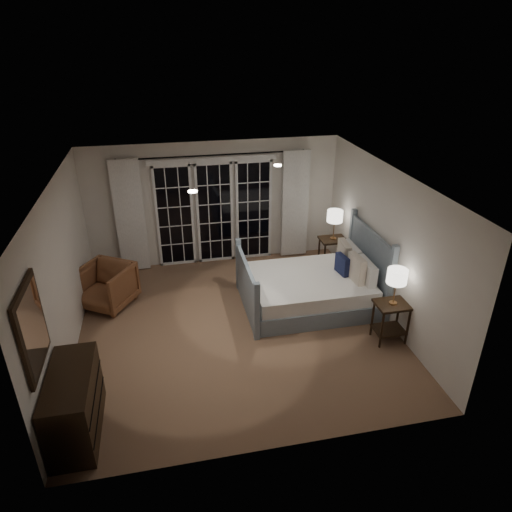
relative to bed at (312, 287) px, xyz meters
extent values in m
plane|color=brown|center=(-1.42, -0.41, -0.33)|extent=(5.00, 5.00, 0.00)
plane|color=white|center=(-1.42, -0.41, 2.17)|extent=(5.00, 5.00, 0.00)
cube|color=silver|center=(-3.92, -0.41, 0.92)|extent=(0.02, 5.00, 2.50)
cube|color=silver|center=(1.08, -0.41, 0.92)|extent=(0.02, 5.00, 2.50)
cube|color=silver|center=(-1.42, 2.09, 0.92)|extent=(5.00, 0.02, 2.50)
cube|color=silver|center=(-1.42, -2.91, 0.92)|extent=(5.00, 0.02, 2.50)
cube|color=black|center=(-2.22, 2.06, 0.72)|extent=(0.66, 0.02, 2.02)
cube|color=black|center=(-1.42, 2.06, 0.72)|extent=(0.66, 0.02, 2.02)
cube|color=black|center=(-0.62, 2.06, 0.72)|extent=(0.66, 0.02, 2.02)
cube|color=white|center=(-1.42, 2.04, 1.82)|extent=(2.50, 0.04, 0.10)
cylinder|color=black|center=(-1.42, 1.99, 1.92)|extent=(3.50, 0.03, 0.03)
cube|color=white|center=(-3.07, 1.97, 0.82)|extent=(0.55, 0.10, 2.25)
cube|color=white|center=(0.23, 1.97, 0.82)|extent=(0.55, 0.10, 2.25)
cylinder|color=white|center=(-0.62, 0.19, 2.16)|extent=(0.12, 0.12, 0.01)
cylinder|color=white|center=(-2.02, -0.81, 2.16)|extent=(0.12, 0.12, 0.01)
cube|color=gray|center=(-0.07, 0.00, -0.18)|extent=(2.07, 1.61, 0.30)
cube|color=white|center=(-0.07, 0.00, 0.10)|extent=(2.01, 1.55, 0.25)
cube|color=gray|center=(1.03, 0.00, 0.33)|extent=(0.06, 1.61, 1.31)
cube|color=gray|center=(-1.16, 0.00, 0.12)|extent=(0.06, 1.61, 0.91)
cube|color=white|center=(0.83, -0.32, 0.40)|extent=(0.14, 0.60, 0.36)
cube|color=white|center=(0.83, 0.32, 0.40)|extent=(0.14, 0.60, 0.36)
cube|color=beige|center=(0.67, -0.28, 0.45)|extent=(0.16, 0.46, 0.45)
cube|color=beige|center=(0.67, 0.28, 0.45)|extent=(0.16, 0.46, 0.45)
cube|color=#151B3C|center=(0.53, 0.00, 0.39)|extent=(0.15, 0.35, 0.34)
cube|color=black|center=(0.86, -1.25, 0.31)|extent=(0.51, 0.41, 0.04)
cube|color=black|center=(0.86, -1.25, -0.15)|extent=(0.47, 0.37, 0.03)
cylinder|color=black|center=(0.64, -1.41, -0.01)|extent=(0.04, 0.04, 0.63)
cylinder|color=black|center=(1.07, -1.41, -0.01)|extent=(0.04, 0.04, 0.63)
cylinder|color=black|center=(0.64, -1.08, -0.01)|extent=(0.04, 0.04, 0.63)
cylinder|color=black|center=(1.07, -1.08, -0.01)|extent=(0.04, 0.04, 0.63)
cube|color=black|center=(0.81, 1.19, 0.32)|extent=(0.51, 0.41, 0.04)
cube|color=black|center=(0.81, 1.19, -0.15)|extent=(0.47, 0.37, 0.03)
cylinder|color=black|center=(0.60, 1.02, -0.01)|extent=(0.04, 0.04, 0.64)
cylinder|color=black|center=(1.03, 1.02, -0.01)|extent=(0.04, 0.04, 0.64)
cylinder|color=black|center=(0.60, 1.35, -0.01)|extent=(0.04, 0.04, 0.64)
cylinder|color=black|center=(1.03, 1.35, -0.01)|extent=(0.04, 0.04, 0.64)
cylinder|color=#AC7745|center=(0.86, -1.25, 0.34)|extent=(0.12, 0.12, 0.02)
cylinder|color=#AC7745|center=(0.86, -1.25, 0.52)|extent=(0.02, 0.02, 0.34)
cylinder|color=white|center=(0.86, -1.25, 0.80)|extent=(0.30, 0.30, 0.22)
cylinder|color=#AC7745|center=(0.81, 1.19, 0.35)|extent=(0.12, 0.12, 0.02)
cylinder|color=#AC7745|center=(0.81, 1.19, 0.53)|extent=(0.02, 0.02, 0.35)
cylinder|color=white|center=(0.81, 1.19, 0.82)|extent=(0.31, 0.31, 0.22)
imported|color=brown|center=(-3.52, 0.70, 0.05)|extent=(1.14, 1.15, 0.77)
cube|color=black|center=(-3.65, -2.17, 0.10)|extent=(0.50, 1.21, 0.86)
cube|color=black|center=(-3.39, -2.17, -0.05)|extent=(0.01, 1.19, 0.01)
cube|color=black|center=(-3.39, -2.17, 0.23)|extent=(0.01, 1.19, 0.01)
cube|color=black|center=(-3.89, -2.17, 1.22)|extent=(0.04, 0.85, 1.00)
cube|color=white|center=(-3.86, -2.17, 1.22)|extent=(0.01, 0.73, 0.88)
camera|label=1|loc=(-2.38, -6.55, 4.05)|focal=32.00mm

